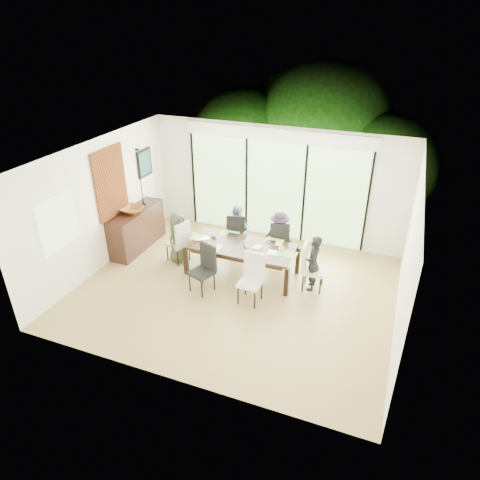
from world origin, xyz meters
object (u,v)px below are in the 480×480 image
(table_top, at_px, (242,247))
(chair_far_left, at_px, (237,232))
(bowl, at_px, (132,210))
(cup_b, at_px, (247,247))
(laptop, at_px, (202,240))
(sideboard, at_px, (137,229))
(chair_right_end, at_px, (314,267))
(cup_c, at_px, (281,248))
(chair_far_right, at_px, (280,240))
(person_right_end, at_px, (313,263))
(chair_near_right, at_px, (250,280))
(chair_near_left, at_px, (201,269))
(person_far_left, at_px, (237,229))
(cup_a, at_px, (214,235))
(person_far_right, at_px, (279,237))
(person_left_end, at_px, (178,237))
(chair_left_end, at_px, (177,241))
(vase, at_px, (245,243))

(table_top, xyz_separation_m, chair_far_left, (-0.45, 0.85, -0.15))
(bowl, bearing_deg, cup_b, -3.97)
(laptop, relative_size, sideboard, 0.18)
(chair_right_end, relative_size, cup_c, 8.87)
(chair_far_right, xyz_separation_m, laptop, (-1.40, -0.95, 0.19))
(person_right_end, bearing_deg, laptop, -92.37)
(cup_b, relative_size, bowl, 0.18)
(chair_right_end, relative_size, chair_near_right, 1.00)
(chair_near_left, distance_m, person_far_left, 1.70)
(table_top, bearing_deg, chair_far_left, 117.90)
(chair_near_right, distance_m, cup_a, 1.59)
(cup_b, bearing_deg, sideboard, 174.01)
(person_far_left, relative_size, person_far_right, 1.00)
(person_right_end, bearing_deg, cup_a, -98.76)
(person_right_end, height_order, cup_b, person_right_end)
(person_left_end, height_order, laptop, person_left_end)
(chair_left_end, height_order, laptop, chair_left_end)
(chair_near_left, bearing_deg, cup_c, 56.76)
(chair_near_left, height_order, cup_b, chair_near_left)
(cup_c, bearing_deg, chair_far_right, 108.43)
(chair_far_left, distance_m, person_far_left, 0.09)
(chair_far_left, relative_size, cup_b, 11.00)
(table_top, distance_m, chair_left_end, 1.51)
(person_right_end, height_order, bowl, person_right_end)
(cup_a, xyz_separation_m, cup_c, (1.50, -0.05, 0.00))
(cup_a, bearing_deg, chair_near_left, -78.91)
(person_far_left, relative_size, bowl, 2.33)
(sideboard, relative_size, bowl, 3.36)
(table_top, relative_size, laptop, 7.27)
(cup_a, distance_m, cup_c, 1.50)
(person_far_right, bearing_deg, laptop, 42.35)
(chair_right_end, height_order, cup_c, chair_right_end)
(chair_left_end, bearing_deg, person_right_end, 109.91)
(chair_far_right, bearing_deg, cup_c, 92.76)
(chair_far_left, height_order, laptop, chair_far_left)
(chair_far_left, bearing_deg, laptop, 52.13)
(chair_far_left, distance_m, chair_near_right, 1.96)
(person_left_end, height_order, bowl, person_left_end)
(chair_far_right, relative_size, bowl, 1.99)
(laptop, bearing_deg, person_right_end, -33.70)
(person_left_end, bearing_deg, bowl, 98.75)
(chair_left_end, height_order, chair_near_right, same)
(laptop, relative_size, cup_a, 2.66)
(chair_near_left, height_order, person_left_end, person_left_end)
(chair_right_end, height_order, person_left_end, person_left_end)
(person_far_right, height_order, vase, person_far_right)
(person_far_right, height_order, cup_b, person_far_right)
(chair_left_end, height_order, person_far_right, person_far_right)
(person_right_end, xyz_separation_m, bowl, (-4.14, 0.09, 0.42))
(cup_b, bearing_deg, chair_right_end, 4.24)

